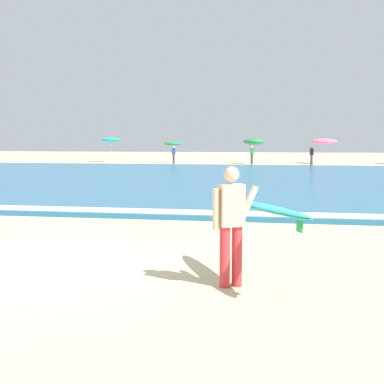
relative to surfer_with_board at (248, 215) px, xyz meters
name	(u,v)px	position (x,y,z in m)	size (l,w,h in m)	color
ground_plane	(44,264)	(-3.50, 0.68, -1.04)	(160.00, 160.00, 0.00)	beige
sea	(206,178)	(-3.50, 19.71, -0.97)	(120.00, 28.00, 0.14)	teal
surf_foam	(136,211)	(-3.50, 6.31, -0.89)	(120.00, 0.92, 0.01)	white
surfer_with_board	(248,215)	(0.00, 0.00, 0.00)	(1.51, 2.56, 1.73)	red
beach_umbrella_0	(111,140)	(-15.49, 39.37, 1.07)	(1.87, 1.89, 2.36)	beige
beach_umbrella_1	(173,143)	(-9.50, 39.66, 0.74)	(1.72, 1.75, 2.04)	beige
beach_umbrella_2	(254,142)	(-1.98, 38.66, 0.92)	(1.83, 1.84, 2.26)	beige
beach_umbrella_3	(324,141)	(4.21, 39.76, 0.95)	(2.29, 2.31, 2.29)	beige
beachgoer_near_row_left	(312,155)	(2.99, 36.87, -0.19)	(0.32, 0.20, 1.58)	#383842
beachgoer_near_row_mid	(174,154)	(-9.01, 37.56, -0.19)	(0.32, 0.20, 1.58)	#383842
beachgoer_near_row_right	(252,155)	(-2.05, 37.40, -0.19)	(0.32, 0.20, 1.58)	#383842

